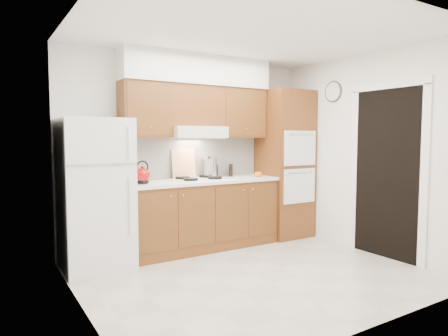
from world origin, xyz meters
The scene contains 26 objects.
floor centered at (0.00, 0.00, 0.00)m, with size 3.60×3.60×0.00m, color #BDB3A5.
ceiling centered at (0.00, 0.00, 2.60)m, with size 3.60×3.60×0.00m, color white.
wall_back centered at (0.00, 1.50, 1.30)m, with size 3.60×0.02×2.60m, color white.
wall_left centered at (-1.80, 0.00, 1.30)m, with size 0.02×3.00×2.60m, color white.
wall_right centered at (1.80, 0.00, 1.30)m, with size 0.02×3.00×2.60m, color white.
fridge centered at (-1.41, 1.14, 0.86)m, with size 0.75×0.72×1.72m, color white.
base_cabinets centered at (0.02, 1.20, 0.45)m, with size 2.11×0.60×0.90m, color brown.
countertop centered at (0.03, 1.19, 0.92)m, with size 2.13×0.62×0.04m, color white.
backsplash centered at (0.02, 1.49, 1.22)m, with size 2.11×0.03×0.56m, color white.
oven_cabinet centered at (1.44, 1.18, 1.10)m, with size 0.70×0.65×2.20m, color brown.
upper_cab_left centered at (-0.71, 1.33, 1.85)m, with size 0.63×0.33×0.70m, color brown.
upper_cab_right centered at (0.72, 1.33, 1.85)m, with size 0.73×0.33×0.70m, color brown.
range_hood centered at (-0.02, 1.27, 1.57)m, with size 0.75×0.45×0.15m, color silver.
upper_cab_over_hood centered at (-0.02, 1.33, 1.92)m, with size 0.75×0.33×0.55m, color brown.
soffit centered at (0.03, 1.32, 2.40)m, with size 2.13×0.36×0.40m, color silver.
cooktop centered at (-0.02, 1.21, 0.95)m, with size 0.74×0.50×0.01m, color white.
doorway centered at (1.79, -0.35, 1.05)m, with size 0.02×0.90×2.10m, color black.
wall_clock centered at (1.79, 0.55, 2.15)m, with size 0.30×0.30×0.02m, color #3F3833.
kettle centered at (-0.84, 1.14, 1.04)m, with size 0.19×0.19×0.19m, color #9B0B0B.
cutting_board centered at (-0.16, 1.40, 1.14)m, with size 0.32×0.02×0.43m, color tan.
stock_pot centered at (0.22, 1.36, 1.09)m, with size 0.22×0.22×0.23m, color #BCBBC0.
condiment_a centered at (0.33, 1.35, 1.03)m, with size 0.05×0.05×0.18m, color black.
condiment_b centered at (0.57, 1.34, 1.03)m, with size 0.06×0.06×0.18m, color black.
condiment_c centered at (0.60, 1.39, 1.02)m, with size 0.05×0.05×0.15m, color black.
orange_near centered at (0.85, 1.08, 0.98)m, with size 0.07×0.07×0.07m, color orange.
orange_far centered at (0.89, 1.08, 0.98)m, with size 0.08×0.08×0.08m, color orange.
Camera 1 is at (-2.54, -3.48, 1.51)m, focal length 32.00 mm.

